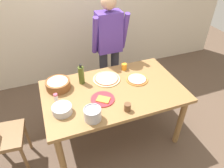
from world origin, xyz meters
The scene contains 14 objects.
ground centered at (0.00, 0.00, 0.00)m, with size 8.00×8.00×0.00m, color brown.
wall_back centered at (0.00, 1.60, 1.30)m, with size 5.60×0.10×2.60m, color beige.
dining_table centered at (0.00, 0.00, 0.67)m, with size 1.60×0.96×0.76m.
person_cook centered at (0.22, 0.76, 0.94)m, with size 0.49×0.25×1.62m.
pizza_raw_on_board centered at (-0.01, 0.22, 0.77)m, with size 0.33×0.33×0.02m.
pizza_cooked_on_tray centered at (0.34, 0.08, 0.77)m, with size 0.27×0.27×0.02m.
plate_with_slice centered at (-0.17, -0.12, 0.77)m, with size 0.26×0.26×0.02m.
popcorn_bowl centered at (-0.58, 0.25, 0.82)m, with size 0.28×0.28×0.11m.
mixing_bowl_steel centered at (-0.61, -0.16, 0.80)m, with size 0.20×0.20×0.08m.
olive_oil_bottle centered at (-0.31, 0.26, 0.87)m, with size 0.07×0.07×0.26m.
steel_pot centered at (-0.35, -0.35, 0.83)m, with size 0.17×0.17×0.13m.
cup_orange centered at (0.28, 0.36, 0.80)m, with size 0.07×0.07×0.09m, color orange.
cup_small_brown centered at (0.02, -0.36, 0.80)m, with size 0.07×0.07×0.09m, color brown.
salt_shaker centered at (-0.64, 0.02, 0.81)m, with size 0.04×0.04×0.11m.
Camera 1 is at (-0.66, -1.73, 2.25)m, focal length 33.24 mm.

